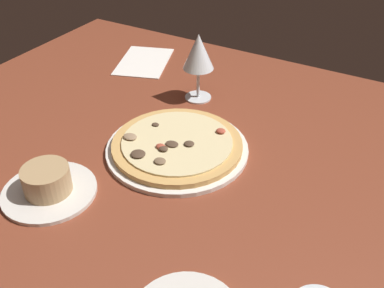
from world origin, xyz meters
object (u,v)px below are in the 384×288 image
(wine_glass_far, at_px, (198,54))
(paper_menu, at_px, (144,62))
(pizza_main, at_px, (177,146))
(ramekin_on_saucer, at_px, (48,184))

(wine_glass_far, distance_m, paper_menu, 0.29)
(pizza_main, xyz_separation_m, paper_menu, (0.32, -0.33, -0.01))
(pizza_main, bearing_deg, ramekin_on_saucer, 59.74)
(ramekin_on_saucer, relative_size, wine_glass_far, 1.04)
(pizza_main, xyz_separation_m, ramekin_on_saucer, (0.14, 0.24, 0.01))
(pizza_main, xyz_separation_m, wine_glass_far, (0.07, -0.22, 0.11))
(pizza_main, height_order, paper_menu, pizza_main)
(ramekin_on_saucer, height_order, wine_glass_far, wine_glass_far)
(pizza_main, relative_size, paper_menu, 1.50)
(ramekin_on_saucer, distance_m, paper_menu, 0.60)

